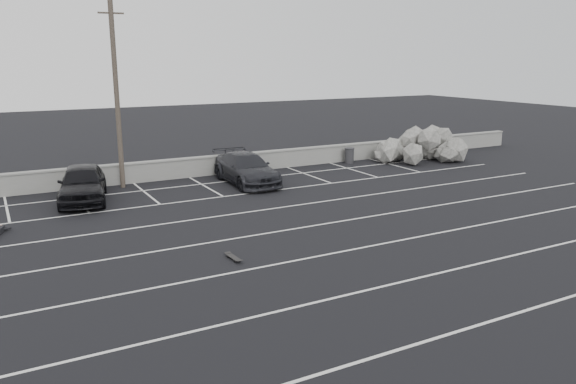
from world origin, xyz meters
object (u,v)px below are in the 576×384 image
utility_pole (117,96)px  riprap_pile (419,150)px  trash_bin (349,155)px  car_left (83,183)px  car_right (246,169)px  skateboard (234,258)px

utility_pole → riprap_pile: utility_pole is taller
trash_bin → riprap_pile: riprap_pile is taller
car_left → utility_pole: 4.71m
car_left → riprap_pile: car_left is taller
car_right → skateboard: size_ratio=6.63×
skateboard → riprap_pile: bearing=29.1°
trash_bin → skateboard: bearing=-136.5°
utility_pole → riprap_pile: (18.21, -1.11, -3.88)m
car_right → utility_pole: bearing=162.6°
trash_bin → skateboard: trash_bin is taller
car_left → trash_bin: (15.91, 2.05, -0.36)m
car_left → car_right: size_ratio=0.93×
utility_pole → trash_bin: (13.73, 0.09, -4.05)m
car_left → skateboard: size_ratio=6.15×
car_right → riprap_pile: (12.38, 0.95, -0.13)m
utility_pole → riprap_pile: 18.65m
car_left → skateboard: (2.97, -10.22, -0.76)m
car_left → trash_bin: size_ratio=5.23×
utility_pole → trash_bin: 14.32m
skateboard → car_right: bearing=60.1°
trash_bin → skateboard: size_ratio=1.18×
utility_pole → trash_bin: bearing=0.4°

